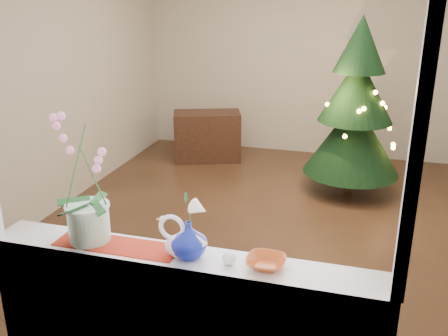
# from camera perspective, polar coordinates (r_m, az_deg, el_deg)

# --- Properties ---
(ground) EXTENTS (5.00, 5.00, 0.00)m
(ground) POSITION_cam_1_polar(r_m,az_deg,el_deg) (5.14, 4.86, -6.28)
(ground) COLOR #342215
(ground) RESTS_ON ground
(wall_back) EXTENTS (4.50, 0.10, 2.70)m
(wall_back) POSITION_cam_1_polar(r_m,az_deg,el_deg) (7.16, 9.28, 12.24)
(wall_back) COLOR beige
(wall_back) RESTS_ON ground
(wall_front) EXTENTS (4.50, 0.10, 2.70)m
(wall_front) POSITION_cam_1_polar(r_m,az_deg,el_deg) (2.40, -6.25, -2.38)
(wall_front) COLOR beige
(wall_front) RESTS_ON ground
(wall_left) EXTENTS (0.10, 5.00, 2.70)m
(wall_left) POSITION_cam_1_polar(r_m,az_deg,el_deg) (5.58, -18.29, 9.47)
(wall_left) COLOR beige
(wall_left) RESTS_ON ground
(windowsill) EXTENTS (2.20, 0.26, 0.04)m
(windowsill) POSITION_cam_1_polar(r_m,az_deg,el_deg) (2.70, -4.85, -10.27)
(windowsill) COLOR white
(windowsill) RESTS_ON window_apron
(window_frame) EXTENTS (2.22, 0.06, 1.60)m
(window_frame) POSITION_cam_1_polar(r_m,az_deg,el_deg) (2.31, -6.29, 5.94)
(window_frame) COLOR white
(window_frame) RESTS_ON windowsill
(runner) EXTENTS (0.70, 0.20, 0.01)m
(runner) POSITION_cam_1_polar(r_m,az_deg,el_deg) (2.83, -12.15, -8.61)
(runner) COLOR maroon
(runner) RESTS_ON windowsill
(orchid_pot) EXTENTS (0.28, 0.28, 0.72)m
(orchid_pot) POSITION_cam_1_polar(r_m,az_deg,el_deg) (2.78, -15.66, -1.36)
(orchid_pot) COLOR beige
(orchid_pot) RESTS_ON windowsill
(swan) EXTENTS (0.29, 0.22, 0.22)m
(swan) POSITION_cam_1_polar(r_m,az_deg,el_deg) (2.62, -4.83, -7.97)
(swan) COLOR silver
(swan) RESTS_ON windowsill
(blue_vase) EXTENTS (0.24, 0.24, 0.23)m
(blue_vase) POSITION_cam_1_polar(r_m,az_deg,el_deg) (2.62, -4.06, -7.86)
(blue_vase) COLOR navy
(blue_vase) RESTS_ON windowsill
(lily) EXTENTS (0.13, 0.07, 0.17)m
(lily) POSITION_cam_1_polar(r_m,az_deg,el_deg) (2.53, -4.17, -3.79)
(lily) COLOR white
(lily) RESTS_ON blue_vase
(paperweight) EXTENTS (0.09, 0.09, 0.07)m
(paperweight) POSITION_cam_1_polar(r_m,az_deg,el_deg) (2.58, 0.58, -10.28)
(paperweight) COLOR white
(paperweight) RESTS_ON windowsill
(amber_dish) EXTENTS (0.18, 0.18, 0.04)m
(amber_dish) POSITION_cam_1_polar(r_m,az_deg,el_deg) (2.58, 4.81, -10.78)
(amber_dish) COLOR #AA4316
(amber_dish) RESTS_ON windowsill
(xmas_tree) EXTENTS (1.25, 1.25, 2.01)m
(xmas_tree) POSITION_cam_1_polar(r_m,az_deg,el_deg) (5.83, 14.80, 6.73)
(xmas_tree) COLOR black
(xmas_tree) RESTS_ON ground
(side_table) EXTENTS (1.00, 0.73, 0.68)m
(side_table) POSITION_cam_1_polar(r_m,az_deg,el_deg) (6.92, -1.94, 3.65)
(side_table) COLOR black
(side_table) RESTS_ON ground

